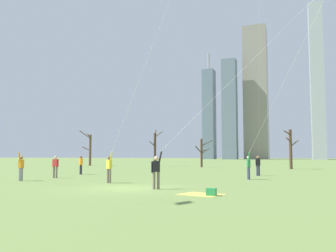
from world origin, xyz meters
TOP-DOWN VIEW (x-y plane):
  - ground_plane at (0.00, 0.00)m, footprint 400.00×400.00m
  - kite_flyer_far_back_teal at (-8.31, 0.02)m, footprint 3.16×12.09m
  - kite_flyer_foreground_left_yellow at (6.42, 6.23)m, footprint 8.52×14.38m
  - kite_flyer_midfield_left_green at (-0.37, 1.48)m, footprint 10.04×5.87m
  - kite_flyer_midfield_center_purple at (3.32, 1.67)m, footprint 10.71×9.50m
  - bystander_watching_nearby at (5.10, 13.66)m, footprint 0.37×0.42m
  - bystander_strolling_midfield at (-9.67, 10.39)m, footprint 0.42×0.37m
  - bystander_far_off_by_trees at (-8.68, 5.56)m, footprint 0.51×0.24m
  - picnic_spot at (4.52, -1.74)m, footprint 2.12×1.85m
  - bare_tree_right_of_center at (7.45, 29.45)m, footprint 1.75×2.17m
  - bare_tree_leftmost at (-11.63, 32.65)m, footprint 1.76×2.45m
  - bare_tree_far_right_edge at (-4.47, 32.52)m, footprint 2.07×2.43m
  - bare_tree_center at (-23.62, 33.93)m, footprint 2.00×1.98m
  - skyline_slender_spire at (16.88, 137.46)m, footprint 5.15×8.14m
  - skyline_mid_tower_left at (-29.60, 145.14)m, footprint 5.29×6.61m
  - skyline_wide_slab at (-8.00, 143.37)m, footprint 10.18×9.25m
  - skyline_tall_tower at (-17.95, 133.38)m, footprint 6.07×5.02m

SIDE VIEW (x-z plane):
  - ground_plane at x=0.00m, z-range 0.00..0.00m
  - picnic_spot at x=4.52m, z-range -0.06..0.25m
  - bystander_watching_nearby at x=5.10m, z-range 0.09..1.71m
  - bystander_strolling_midfield at x=-9.67m, z-range 0.09..1.71m
  - bystander_far_off_by_trees at x=-8.68m, z-range 0.09..1.71m
  - bare_tree_far_right_edge at x=-4.47m, z-range 0.13..4.13m
  - bare_tree_right_of_center at x=7.45m, z-range 0.18..5.00m
  - bare_tree_leftmost at x=-11.63m, z-range -0.03..5.55m
  - bare_tree_center at x=-23.62m, z-range -0.07..5.63m
  - kite_flyer_midfield_center_purple at x=3.32m, z-range -4.03..10.67m
  - kite_flyer_foreground_left_yellow at x=6.42m, z-range -4.19..10.96m
  - kite_flyer_far_back_teal at x=-8.31m, z-range -3.49..10.35m
  - kite_flyer_midfield_left_green at x=-0.37m, z-range -4.10..13.56m
  - skyline_mid_tower_left at x=-29.60m, z-range -3.99..45.80m
  - skyline_tall_tower at x=-17.95m, z-range 0.00..42.62m
  - skyline_wide_slab at x=-8.00m, z-range 0.00..58.81m
  - skyline_slender_spire at x=16.88m, z-range -2.74..66.25m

